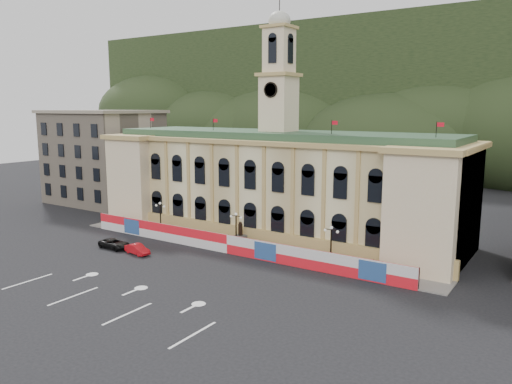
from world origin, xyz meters
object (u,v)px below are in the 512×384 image
Objects in this scene: red_sedan at (137,249)px; lamp_center at (236,228)px; black_suv at (115,244)px; statue at (240,240)px.

lamp_center is at bearing -38.75° from red_sedan.
lamp_center is 1.23× the size of red_sedan.
black_suv reaches higher than red_sedan.
statue is 13.83m from red_sedan.
lamp_center is at bearing -90.00° from statue.
statue is 0.72× the size of lamp_center.
red_sedan is at bearing -91.47° from black_suv.
statue reaches higher than black_suv.
red_sedan is at bearing -134.43° from statue.
black_suv is (-14.27, -8.69, -2.40)m from lamp_center.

